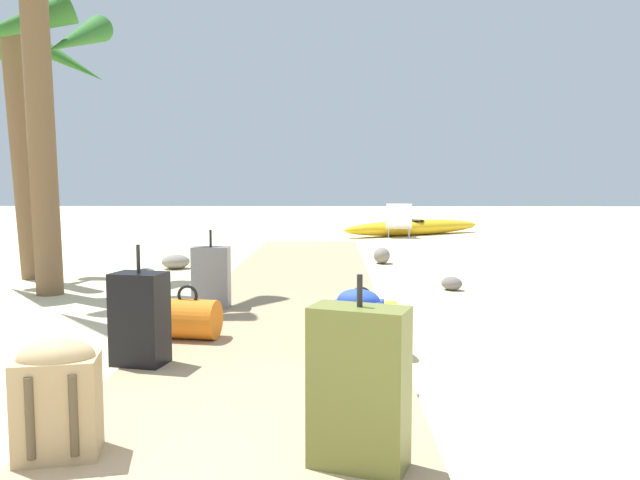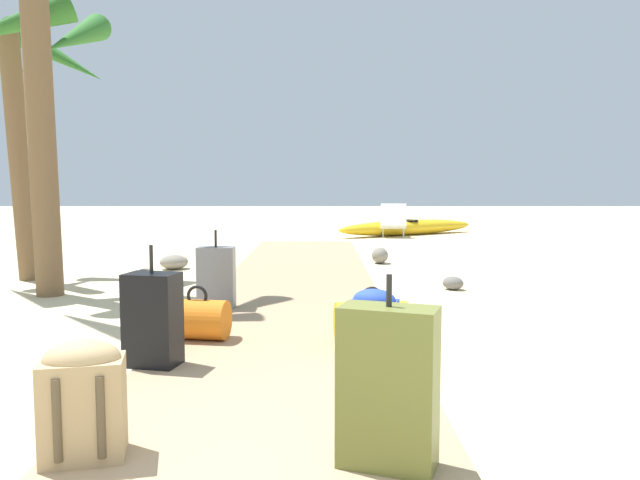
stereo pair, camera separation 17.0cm
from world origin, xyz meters
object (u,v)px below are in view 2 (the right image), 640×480
backpack_blue (373,331)px  suitcase_olive (387,387)px  suitcase_grey (215,277)px  palm_tree_far_left (20,62)px  duffel_bag_yellow (371,323)px  kayak (407,227)px  duffel_bag_orange (197,319)px  backpack_tan (82,397)px  suitcase_black (152,319)px  lounge_chair (392,223)px

backpack_blue → suitcase_olive: bearing=-92.2°
suitcase_grey → backpack_blue: (1.31, -2.13, -0.01)m
suitcase_olive → palm_tree_far_left: bearing=126.7°
suitcase_olive → suitcase_grey: 3.56m
duffel_bag_yellow → palm_tree_far_left: bearing=139.9°
kayak → suitcase_grey: bearing=-108.5°
suitcase_olive → kayak: 13.03m
duffel_bag_orange → backpack_blue: size_ratio=0.91×
duffel_bag_orange → backpack_tan: size_ratio=0.96×
backpack_tan → kayak: (3.21, 12.81, -0.16)m
suitcase_olive → duffel_bag_orange: 2.45m
backpack_tan → palm_tree_far_left: (-2.75, 5.35, 2.44)m
duffel_bag_orange → suitcase_grey: size_ratio=0.67×
duffel_bag_yellow → suitcase_grey: (-1.36, 1.37, 0.13)m
duffel_bag_yellow → suitcase_grey: 1.94m
suitcase_black → kayak: (3.29, 11.45, -0.19)m
backpack_blue → kayak: backpack_blue is taller
backpack_tan → palm_tree_far_left: 6.49m
suitcase_grey → kayak: 10.08m
suitcase_olive → backpack_tan: size_ratio=1.56×
backpack_tan → lounge_chair: (2.79, 12.44, -0.02)m
suitcase_black → kayak: suitcase_black is taller
suitcase_olive → kayak: size_ratio=0.21×
backpack_blue → suitcase_black: bearing=169.9°
lounge_chair → backpack_blue: bearing=-97.4°
backpack_blue → lounge_chair: 11.41m
backpack_tan → duffel_bag_yellow: bearing=53.6°
backpack_tan → lounge_chair: bearing=77.3°
kayak → lounge_chair: bearing=-138.2°
backpack_tan → suitcase_black: bearing=93.1°
duffel_bag_yellow → duffel_bag_orange: bearing=172.6°
suitcase_grey → lounge_chair: (2.77, 9.19, -0.04)m
backpack_blue → palm_tree_far_left: palm_tree_far_left is taller
duffel_bag_yellow → kayak: (1.83, 10.94, -0.05)m
palm_tree_far_left → suitcase_grey: bearing=-37.2°
duffel_bag_orange → duffel_bag_yellow: (1.30, -0.17, 0.01)m
kayak → suitcase_olive: bearing=-98.5°
suitcase_black → duffel_bag_yellow: size_ratio=1.41×
suitcase_black → suitcase_grey: suitcase_black is taller
suitcase_black → backpack_tan: suitcase_black is taller
duffel_bag_yellow → lounge_chair: size_ratio=0.35×
backpack_blue → kayak: (1.88, 11.70, -0.17)m
backpack_tan → duffel_bag_yellow: (1.38, 1.88, -0.11)m
duffel_bag_orange → kayak: (3.14, 10.77, -0.04)m
duffel_bag_orange → backpack_blue: (1.25, -0.93, 0.13)m
lounge_chair → kayak: bearing=41.8°
duffel_bag_orange → kayak: bearing=73.8°
palm_tree_far_left → lounge_chair: bearing=52.0°
suitcase_olive → duffel_bag_orange: (-1.21, 2.12, -0.18)m
duffel_bag_yellow → kayak: size_ratio=0.14×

